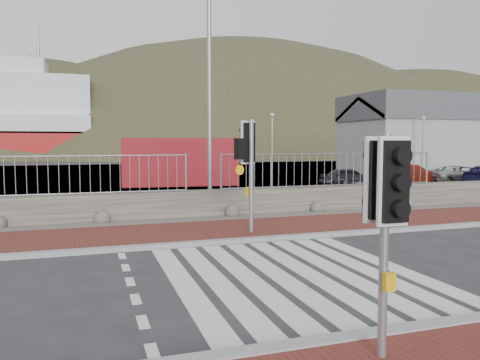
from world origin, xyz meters
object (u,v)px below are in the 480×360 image
object	(u,v)px
car_a	(349,178)
shipping_container	(180,161)
streetlight	(214,71)
car_b	(408,175)
car_d	(460,175)
traffic_signal_far	(250,152)
traffic_signal_near	(385,200)

from	to	relation	value
car_a	shipping_container	bearing A→B (deg)	72.48
streetlight	car_b	xyz separation A→B (m)	(13.62, 6.87, -4.38)
car_b	car_d	bearing A→B (deg)	-112.51
traffic_signal_far	car_b	distance (m)	17.73
traffic_signal_far	car_d	distance (m)	20.49
streetlight	car_d	bearing A→B (deg)	23.97
traffic_signal_near	traffic_signal_far	world-z (taller)	traffic_signal_far
traffic_signal_near	streetlight	world-z (taller)	streetlight
traffic_signal_near	shipping_container	xyz separation A→B (m)	(2.10, 23.06, -0.49)
shipping_container	car_d	xyz separation A→B (m)	(16.24, -4.79, -0.83)
shipping_container	car_a	world-z (taller)	shipping_container
shipping_container	car_a	distance (m)	9.88
shipping_container	car_b	world-z (taller)	shipping_container
traffic_signal_near	streetlight	distance (m)	12.13
traffic_signal_near	shipping_container	bearing A→B (deg)	85.32
car_b	shipping_container	bearing A→B (deg)	51.95
car_a	car_b	world-z (taller)	car_b
car_b	streetlight	bearing A→B (deg)	98.39
car_a	streetlight	bearing A→B (deg)	136.74
traffic_signal_near	traffic_signal_far	xyz separation A→B (m)	(1.03, 7.45, 0.38)
traffic_signal_far	car_a	distance (m)	14.50
traffic_signal_near	traffic_signal_far	size ratio (longest dim) A/B	0.83
streetlight	car_a	xyz separation A→B (m)	(9.49, 6.51, -4.45)
streetlight	car_b	distance (m)	15.87
car_a	car_d	distance (m)	7.70
car_a	car_b	size ratio (longest dim) A/B	0.87
traffic_signal_far	shipping_container	xyz separation A→B (m)	(1.07, 15.61, -0.87)
streetlight	shipping_container	xyz separation A→B (m)	(0.94, 11.40, -3.62)
traffic_signal_near	car_d	world-z (taller)	traffic_signal_near
car_d	car_b	bearing A→B (deg)	90.90
car_a	car_b	distance (m)	4.15
shipping_container	car_d	bearing A→B (deg)	-11.05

